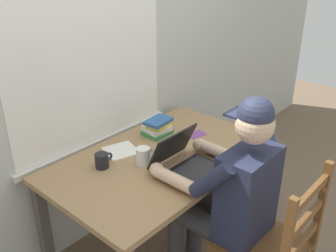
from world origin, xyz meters
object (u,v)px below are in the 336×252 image
desk (162,168)px  laptop (185,161)px  coffee_mug_dark (102,160)px  coffee_mug_white (143,156)px  book_stack_main (158,127)px  wooden_chair (273,247)px  seated_person (230,190)px  landscape_photo_print (196,134)px  computer_mouse (213,153)px

desk → laptop: 0.24m
laptop → coffee_mug_dark: bearing=129.0°
coffee_mug_white → coffee_mug_dark: bearing=141.3°
desk → book_stack_main: bearing=47.7°
wooden_chair → laptop: (-0.02, 0.57, 0.29)m
desk → wooden_chair: size_ratio=1.46×
wooden_chair → book_stack_main: bearing=78.6°
coffee_mug_white → seated_person: bearing=-75.3°
landscape_photo_print → desk: bearing=-160.6°
coffee_mug_white → landscape_photo_print: size_ratio=0.93×
laptop → landscape_photo_print: laptop is taller
seated_person → wooden_chair: (-0.00, -0.28, -0.22)m
wooden_chair → book_stack_main: wooden_chair is taller
desk → book_stack_main: (0.20, 0.22, 0.14)m
computer_mouse → landscape_photo_print: 0.29m
seated_person → book_stack_main: size_ratio=6.51×
seated_person → computer_mouse: bearing=50.4°
laptop → coffee_mug_white: laptop is taller
wooden_chair → coffee_mug_dark: 1.04m
desk → coffee_mug_white: 0.19m
seated_person → computer_mouse: seated_person is taller
computer_mouse → landscape_photo_print: computer_mouse is taller
coffee_mug_white → coffee_mug_dark: 0.24m
seated_person → laptop: seated_person is taller
wooden_chair → book_stack_main: (0.20, 0.99, 0.30)m
landscape_photo_print → coffee_mug_white: bearing=-164.3°
seated_person → landscape_photo_print: bearing=54.4°
landscape_photo_print → book_stack_main: bearing=146.2°
coffee_mug_dark → wooden_chair: bearing=-71.2°
coffee_mug_dark → seated_person: bearing=-64.2°
wooden_chair → laptop: 0.64m
desk → laptop: size_ratio=4.17×
wooden_chair → computer_mouse: 0.64m
desk → landscape_photo_print: 0.38m
desk → laptop: laptop is taller
landscape_photo_print → coffee_mug_dark: bearing=-176.6°
wooden_chair → book_stack_main: 1.05m
coffee_mug_white → book_stack_main: bearing=30.7°
seated_person → wooden_chair: 0.36m
seated_person → desk: bearing=90.2°
seated_person → laptop: 0.30m
coffee_mug_dark → landscape_photo_print: coffee_mug_dark is taller
wooden_chair → computer_mouse: bearing=68.1°
computer_mouse → landscape_photo_print: bearing=59.2°
computer_mouse → book_stack_main: 0.45m
seated_person → coffee_mug_dark: size_ratio=10.68×
computer_mouse → coffee_mug_dark: (-0.54, 0.40, 0.03)m
coffee_mug_white → landscape_photo_print: 0.51m
computer_mouse → coffee_mug_white: 0.43m
laptop → computer_mouse: (0.24, -0.03, -0.03)m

